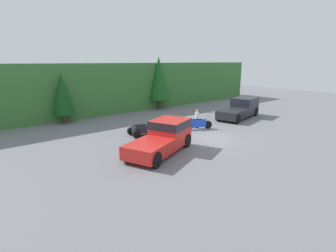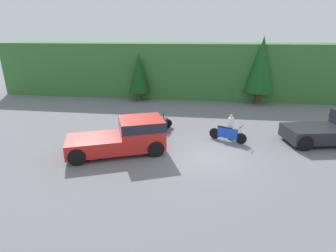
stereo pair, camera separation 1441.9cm
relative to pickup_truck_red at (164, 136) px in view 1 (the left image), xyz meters
name	(u,v)px [view 1 (the left image)]	position (x,y,z in m)	size (l,w,h in m)	color
ground_plane	(210,139)	(4.35, -0.13, -1.02)	(80.00, 80.00, 0.00)	slate
hillside_backdrop	(109,87)	(4.35, 15.87, 1.74)	(44.00, 6.00, 5.51)	#387033
tree_left	(62,94)	(-2.26, 12.29, 1.74)	(2.07, 2.07, 4.70)	brown
tree_mid_left	(159,78)	(9.42, 12.72, 2.67)	(2.76, 2.76, 6.28)	brown
pickup_truck_red	(164,136)	(0.00, 0.00, 0.00)	(5.74, 3.99, 1.93)	red
pickup_truck_second	(241,107)	(12.90, 3.19, 0.00)	(6.27, 3.40, 1.93)	#232328
dirt_bike	(199,124)	(5.80, 2.43, -0.55)	(2.25, 1.15, 1.12)	black
quad_atv	(141,130)	(0.95, 4.03, -0.56)	(2.16, 1.61, 1.16)	black
rider_person	(197,118)	(5.99, 2.84, -0.13)	(0.40, 0.40, 1.64)	black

